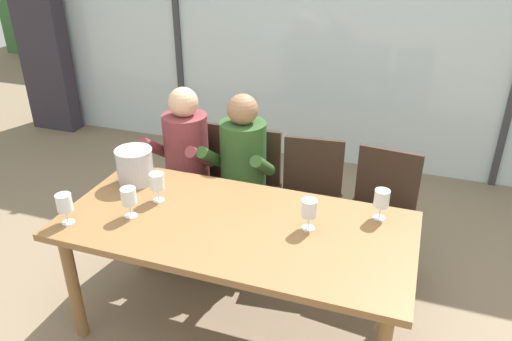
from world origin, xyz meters
TOP-DOWN VIEW (x-y plane):
  - ground at (0.00, 1.00)m, footprint 14.00×14.00m
  - window_glass_panel at (0.00, 2.52)m, footprint 7.12×0.03m
  - window_mullion_left at (-1.60, 2.50)m, footprint 0.06×0.06m
  - hillside_vineyard at (0.00, 6.27)m, footprint 13.12×2.40m
  - curtain_heavy_drape at (-3.21, 2.34)m, footprint 0.56×0.20m
  - dining_table at (0.00, 0.00)m, footprint 1.92×0.90m
  - chair_near_curtain at (-0.71, 0.89)m, footprint 0.44×0.44m
  - chair_left_of_center at (-0.24, 0.89)m, footprint 0.46×0.46m
  - chair_center at (0.22, 0.87)m, footprint 0.49×0.49m
  - chair_right_of_center at (0.71, 0.85)m, footprint 0.48×0.48m
  - person_maroon_top at (-0.70, 0.72)m, footprint 0.48×0.63m
  - person_olive_shirt at (-0.25, 0.72)m, footprint 0.47×0.62m
  - ice_bucket_primary at (-0.75, 0.23)m, footprint 0.23×0.23m
  - wine_glass_by_left_taster at (-0.51, 0.08)m, footprint 0.08×0.08m
  - wine_glass_near_bucket at (0.39, 0.08)m, footprint 0.08×0.08m
  - wine_glass_center_pour at (0.73, 0.31)m, footprint 0.08×0.08m
  - wine_glass_by_right_taster at (-0.57, -0.12)m, footprint 0.08×0.08m
  - wine_glass_spare_empty at (-0.86, -0.30)m, footprint 0.08×0.08m

SIDE VIEW (x-z plane):
  - ground at x=0.00m, z-range 0.00..0.00m
  - chair_near_curtain at x=-0.71m, z-range 0.08..0.97m
  - chair_left_of_center at x=-0.24m, z-range 0.08..0.97m
  - chair_center at x=0.22m, z-range 0.08..0.97m
  - chair_right_of_center at x=0.71m, z-range 0.08..0.97m
  - dining_table at x=0.00m, z-range 0.30..1.06m
  - person_maroon_top at x=-0.70m, z-range 0.09..1.30m
  - person_olive_shirt at x=-0.25m, z-range 0.09..1.30m
  - ice_bucket_primary at x=-0.75m, z-range 0.76..0.99m
  - wine_glass_by_left_taster at x=-0.51m, z-range 0.79..0.97m
  - wine_glass_near_bucket at x=0.39m, z-range 0.79..0.97m
  - wine_glass_center_pour at x=0.73m, z-range 0.79..0.97m
  - wine_glass_by_right_taster at x=-0.57m, z-range 0.79..0.97m
  - wine_glass_spare_empty at x=-0.86m, z-range 0.79..0.97m
  - hillside_vineyard at x=0.00m, z-range 0.00..2.09m
  - window_glass_panel at x=0.00m, z-range 0.00..2.60m
  - window_mullion_left at x=-1.60m, z-range 0.00..2.60m
  - curtain_heavy_drape at x=-3.21m, z-range 0.00..2.60m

